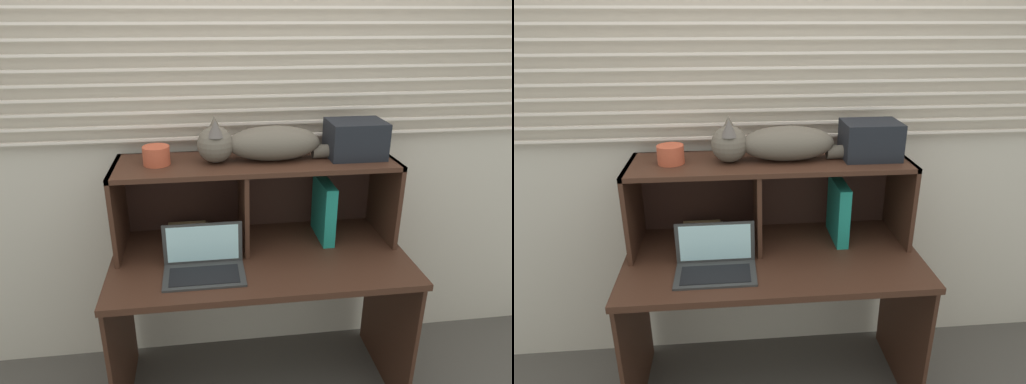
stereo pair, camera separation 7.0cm
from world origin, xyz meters
TOP-DOWN VIEW (x-y plane):
  - back_panel_with_blinds at (0.00, 0.55)m, footprint 4.40×0.08m
  - desk at (0.00, 0.17)m, footprint 1.35×0.67m
  - hutch_shelf_unit at (-0.01, 0.35)m, footprint 1.29×0.37m
  - cat at (0.02, 0.32)m, footprint 0.73×0.18m
  - laptop at (-0.26, 0.06)m, footprint 0.34×0.20m
  - binder_upright at (0.33, 0.32)m, footprint 0.06×0.25m
  - book_stack at (-0.33, 0.32)m, footprint 0.20×0.27m
  - small_basket at (-0.44, 0.32)m, footprint 0.12×0.12m
  - storage_box at (0.46, 0.32)m, footprint 0.26×0.20m

SIDE VIEW (x-z plane):
  - desk at x=0.00m, z-range 0.23..1.01m
  - book_stack at x=-0.33m, z-range 0.78..0.84m
  - laptop at x=-0.26m, z-range 0.72..0.92m
  - binder_upright at x=0.33m, z-range 0.78..1.07m
  - hutch_shelf_unit at x=-0.01m, z-range 0.86..1.27m
  - small_basket at x=-0.44m, z-range 1.19..1.27m
  - back_panel_with_blinds at x=0.00m, z-range 0.01..2.51m
  - cat at x=0.02m, z-range 1.17..1.37m
  - storage_box at x=0.46m, z-range 1.19..1.36m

